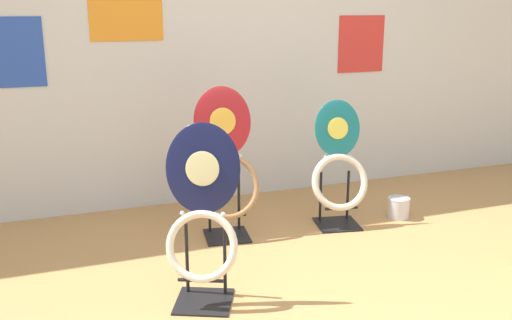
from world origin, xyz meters
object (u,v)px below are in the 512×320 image
at_px(toilet_seat_display_navy_moon, 202,224).
at_px(toilet_seat_display_teal_sax, 339,173).
at_px(toilet_seat_display_crimson_swirl, 225,166).
at_px(paint_can, 399,207).

distance_m(toilet_seat_display_navy_moon, toilet_seat_display_teal_sax, 1.33).
bearing_deg(toilet_seat_display_teal_sax, toilet_seat_display_navy_moon, -148.17).
bearing_deg(toilet_seat_display_navy_moon, toilet_seat_display_crimson_swirl, 65.35).
bearing_deg(paint_can, toilet_seat_display_teal_sax, 176.87).
xyz_separation_m(toilet_seat_display_navy_moon, toilet_seat_display_teal_sax, (1.13, 0.70, -0.05)).
distance_m(toilet_seat_display_navy_moon, toilet_seat_display_crimson_swirl, 0.87).
xyz_separation_m(toilet_seat_display_navy_moon, toilet_seat_display_crimson_swirl, (0.36, 0.79, 0.05)).
bearing_deg(toilet_seat_display_navy_moon, paint_can, 22.85).
relative_size(toilet_seat_display_teal_sax, toilet_seat_display_crimson_swirl, 0.88).
distance_m(toilet_seat_display_teal_sax, paint_can, 0.56).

